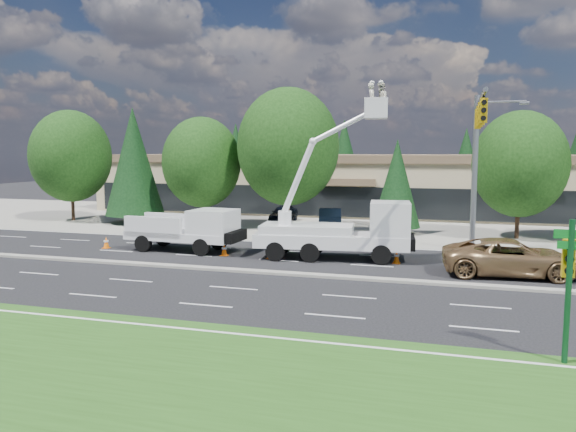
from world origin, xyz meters
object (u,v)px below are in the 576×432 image
(street_sign_pole, at_px, (569,275))
(minivan, at_px, (511,258))
(bucket_truck, at_px, (346,222))
(utility_pickup, at_px, (189,234))
(signal_mast, at_px, (477,147))

(street_sign_pole, relative_size, minivan, 0.64)
(street_sign_pole, height_order, bucket_truck, bucket_truck)
(utility_pickup, bearing_deg, street_sign_pole, -32.63)
(street_sign_pole, bearing_deg, signal_mast, 97.27)
(signal_mast, xyz_separation_m, street_sign_pole, (1.97, -15.45, -3.61))
(bucket_truck, distance_m, minivan, 8.47)
(signal_mast, height_order, street_sign_pole, signal_mast)
(bucket_truck, bearing_deg, street_sign_pole, -63.37)
(signal_mast, relative_size, bucket_truck, 1.07)
(signal_mast, distance_m, bucket_truck, 8.16)
(utility_pickup, bearing_deg, minivan, -2.24)
(utility_pickup, distance_m, bucket_truck, 9.28)
(signal_mast, bearing_deg, minivan, -70.02)
(signal_mast, relative_size, utility_pickup, 1.53)
(signal_mast, distance_m, utility_pickup, 16.87)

